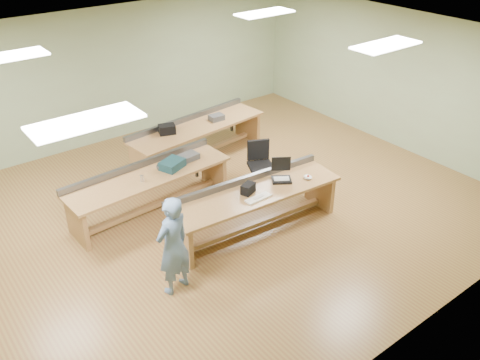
# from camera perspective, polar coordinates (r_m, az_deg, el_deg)

# --- Properties ---
(floor) EXTENTS (10.00, 10.00, 0.00)m
(floor) POSITION_cam_1_polar(r_m,az_deg,el_deg) (9.28, -3.57, -3.66)
(floor) COLOR olive
(floor) RESTS_ON ground
(ceiling) EXTENTS (10.00, 10.00, 0.00)m
(ceiling) POSITION_cam_1_polar(r_m,az_deg,el_deg) (8.02, -4.26, 14.47)
(ceiling) COLOR silver
(ceiling) RESTS_ON wall_back
(wall_back) EXTENTS (10.00, 0.04, 3.00)m
(wall_back) POSITION_cam_1_polar(r_m,az_deg,el_deg) (11.87, -14.99, 11.14)
(wall_back) COLOR gray
(wall_back) RESTS_ON floor
(wall_front) EXTENTS (10.00, 0.04, 3.00)m
(wall_front) POSITION_cam_1_polar(r_m,az_deg,el_deg) (6.10, 17.90, -8.30)
(wall_front) COLOR gray
(wall_front) RESTS_ON floor
(wall_right) EXTENTS (0.04, 8.00, 3.00)m
(wall_right) POSITION_cam_1_polar(r_m,az_deg,el_deg) (11.85, 16.94, 10.83)
(wall_right) COLOR gray
(wall_right) RESTS_ON floor
(fluor_panels) EXTENTS (6.20, 3.50, 0.03)m
(fluor_panels) POSITION_cam_1_polar(r_m,az_deg,el_deg) (8.03, -4.25, 14.26)
(fluor_panels) COLOR white
(fluor_panels) RESTS_ON ceiling
(workbench_front) EXTENTS (3.11, 1.05, 0.86)m
(workbench_front) POSITION_cam_1_polar(r_m,az_deg,el_deg) (8.57, 1.64, -2.30)
(workbench_front) COLOR #A57F45
(workbench_front) RESTS_ON floor
(workbench_mid) EXTENTS (3.08, 0.96, 0.86)m
(workbench_mid) POSITION_cam_1_polar(r_m,az_deg,el_deg) (9.19, -10.17, -0.39)
(workbench_mid) COLOR #A57F45
(workbench_mid) RESTS_ON floor
(workbench_back) EXTENTS (3.22, 1.16, 0.86)m
(workbench_back) POSITION_cam_1_polar(r_m,az_deg,el_deg) (10.96, -4.85, 5.23)
(workbench_back) COLOR #A57F45
(workbench_back) RESTS_ON floor
(person) EXTENTS (0.64, 0.50, 1.57)m
(person) POSITION_cam_1_polar(r_m,az_deg,el_deg) (7.23, -7.52, -7.33)
(person) COLOR slate
(person) RESTS_ON floor
(laptop_base) EXTENTS (0.43, 0.41, 0.04)m
(laptop_base) POSITION_cam_1_polar(r_m,az_deg,el_deg) (8.78, 4.68, 0.03)
(laptop_base) COLOR black
(laptop_base) RESTS_ON workbench_front
(laptop_screen) EXTENTS (0.28, 0.20, 0.26)m
(laptop_screen) POSITION_cam_1_polar(r_m,az_deg,el_deg) (8.77, 4.63, 1.83)
(laptop_screen) COLOR black
(laptop_screen) RESTS_ON laptop_base
(keyboard) EXTENTS (0.46, 0.16, 0.03)m
(keyboard) POSITION_cam_1_polar(r_m,az_deg,el_deg) (8.25, 2.07, -2.04)
(keyboard) COLOR white
(keyboard) RESTS_ON workbench_front
(trackball_mouse) EXTENTS (0.14, 0.16, 0.07)m
(trackball_mouse) POSITION_cam_1_polar(r_m,az_deg,el_deg) (8.88, 7.63, 0.33)
(trackball_mouse) COLOR white
(trackball_mouse) RESTS_ON workbench_front
(camera_bag) EXTENTS (0.29, 0.24, 0.17)m
(camera_bag) POSITION_cam_1_polar(r_m,az_deg,el_deg) (8.37, 0.92, -0.96)
(camera_bag) COLOR black
(camera_bag) RESTS_ON workbench_front
(task_chair) EXTENTS (0.68, 0.68, 0.96)m
(task_chair) POSITION_cam_1_polar(r_m,az_deg,el_deg) (9.85, 2.27, 0.91)
(task_chair) COLOR black
(task_chair) RESTS_ON floor
(parts_bin_teal) EXTENTS (0.51, 0.45, 0.15)m
(parts_bin_teal) POSITION_cam_1_polar(r_m,az_deg,el_deg) (9.20, -7.62, 1.76)
(parts_bin_teal) COLOR #11313A
(parts_bin_teal) RESTS_ON workbench_mid
(parts_bin_grey) EXTENTS (0.42, 0.30, 0.11)m
(parts_bin_grey) POSITION_cam_1_polar(r_m,az_deg,el_deg) (9.46, -5.90, 2.58)
(parts_bin_grey) COLOR #3C3C3E
(parts_bin_grey) RESTS_ON workbench_mid
(mug) EXTENTS (0.15, 0.15, 0.09)m
(mug) POSITION_cam_1_polar(r_m,az_deg,el_deg) (9.20, -9.03, 1.42)
(mug) COLOR #3C3C3E
(mug) RESTS_ON workbench_mid
(drinks_can) EXTENTS (0.08, 0.08, 0.12)m
(drinks_can) POSITION_cam_1_polar(r_m,az_deg,el_deg) (8.87, -10.96, 0.17)
(drinks_can) COLOR silver
(drinks_can) RESTS_ON workbench_mid
(storage_box_back) EXTENTS (0.39, 0.33, 0.19)m
(storage_box_back) POSITION_cam_1_polar(r_m,az_deg,el_deg) (10.55, -8.21, 5.66)
(storage_box_back) COLOR black
(storage_box_back) RESTS_ON workbench_back
(tray_back) EXTENTS (0.31, 0.23, 0.12)m
(tray_back) POSITION_cam_1_polar(r_m,az_deg,el_deg) (11.10, -2.65, 7.03)
(tray_back) COLOR #3C3C3E
(tray_back) RESTS_ON workbench_back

